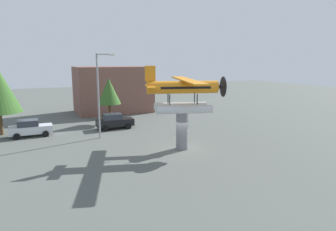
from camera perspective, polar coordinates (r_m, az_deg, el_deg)
ground_plane at (r=26.99m, az=2.69°, el=-6.39°), size 140.00×140.00×0.00m
display_pedestal at (r=26.54m, az=2.73°, el=-2.88°), size 1.10×1.10×3.40m
floatplane_monument at (r=26.00m, az=3.07°, el=4.38°), size 7.19×10.28×4.00m
car_near_silver at (r=34.25m, az=-24.88°, el=-2.20°), size 4.20×2.02×1.76m
car_mid_black at (r=35.13m, az=-10.22°, el=-1.08°), size 4.20×2.02×1.76m
streetlight_primary at (r=30.61m, az=-12.90°, el=4.77°), size 1.84×0.28×8.54m
storefront_building at (r=46.52m, az=-10.50°, el=4.94°), size 11.02×7.08×6.92m
tree_east at (r=37.71m, az=-11.23°, el=4.53°), size 2.88×2.88×5.67m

